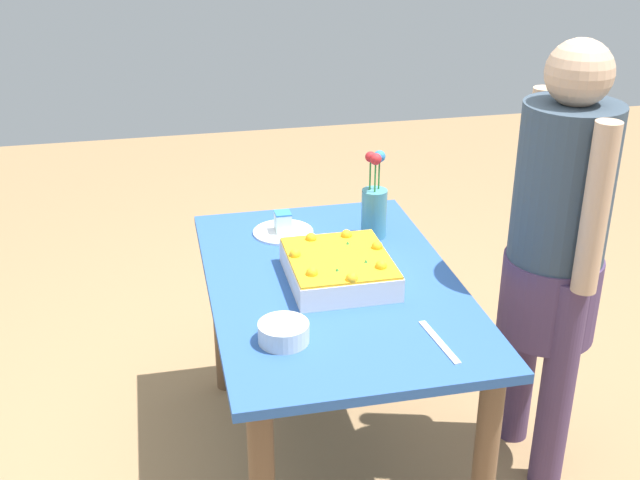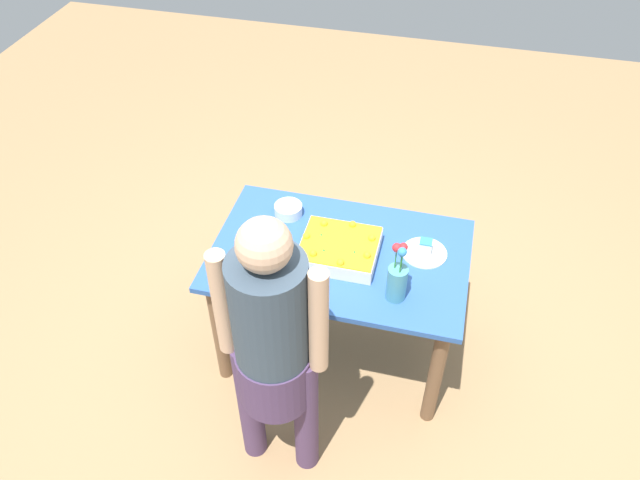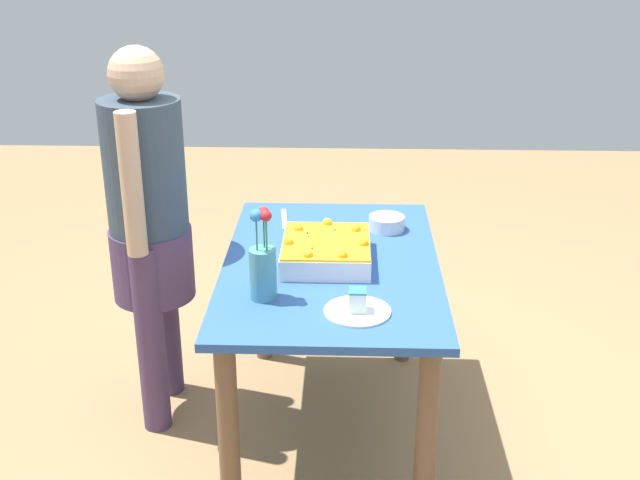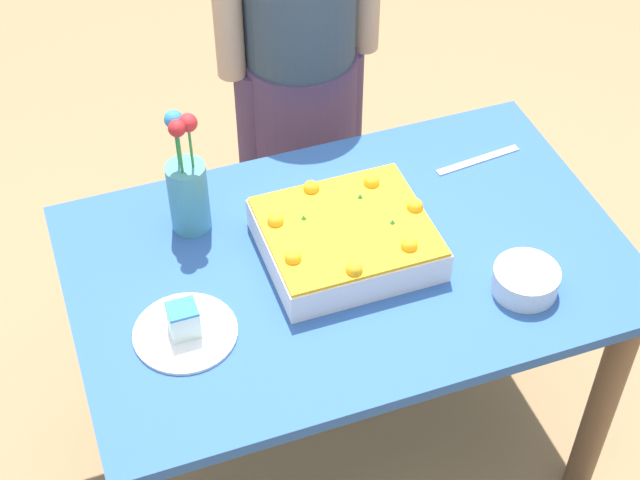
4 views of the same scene
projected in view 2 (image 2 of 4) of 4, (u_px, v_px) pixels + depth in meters
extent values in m
plane|color=#99754E|center=(337.00, 346.00, 3.50)|extent=(8.00, 8.00, 0.00)
cube|color=#2C559D|center=(340.00, 255.00, 3.02)|extent=(1.23, 0.79, 0.03)
cylinder|color=brown|center=(448.00, 280.00, 3.40)|extent=(0.07, 0.07, 0.70)
cylinder|color=brown|center=(259.00, 247.00, 3.59)|extent=(0.07, 0.07, 0.70)
cylinder|color=brown|center=(435.00, 375.00, 2.94)|extent=(0.07, 0.07, 0.70)
cylinder|color=brown|center=(219.00, 332.00, 3.13)|extent=(0.07, 0.07, 0.70)
cube|color=white|center=(339.00, 249.00, 2.97)|extent=(0.36, 0.32, 0.08)
cube|color=#F3A91D|center=(339.00, 243.00, 2.94)|extent=(0.36, 0.31, 0.01)
sphere|color=#F3A91D|center=(306.00, 236.00, 2.96)|extent=(0.04, 0.04, 0.04)
sphere|color=#F3A91D|center=(313.00, 254.00, 2.87)|extent=(0.04, 0.04, 0.04)
sphere|color=#F3A91D|center=(340.00, 263.00, 2.83)|extent=(0.04, 0.04, 0.04)
sphere|color=#F3A91D|center=(367.00, 255.00, 2.87)|extent=(0.04, 0.04, 0.04)
sphere|color=#F3A91D|center=(372.00, 238.00, 2.95)|extent=(0.04, 0.04, 0.04)
sphere|color=#F3A91D|center=(353.00, 224.00, 3.02)|extent=(0.04, 0.04, 0.04)
sphere|color=#F3A91D|center=(324.00, 224.00, 3.03)|extent=(0.04, 0.04, 0.04)
cone|color=#2D8438|center=(324.00, 250.00, 2.89)|extent=(0.02, 0.02, 0.02)
cone|color=#2D8438|center=(355.00, 252.00, 2.89)|extent=(0.02, 0.02, 0.02)
cone|color=#2D8438|center=(321.00, 235.00, 2.97)|extent=(0.02, 0.02, 0.02)
cylinder|color=white|center=(424.00, 253.00, 3.00)|extent=(0.22, 0.22, 0.01)
cube|color=white|center=(425.00, 247.00, 2.97)|extent=(0.06, 0.06, 0.07)
cube|color=#2F79BD|center=(426.00, 242.00, 2.95)|extent=(0.06, 0.06, 0.01)
cube|color=silver|center=(244.00, 267.00, 2.93)|extent=(0.23, 0.04, 0.00)
cylinder|color=teal|center=(397.00, 283.00, 2.74)|extent=(0.09, 0.09, 0.18)
cylinder|color=#2D8438|center=(396.00, 258.00, 2.64)|extent=(0.01, 0.01, 0.12)
sphere|color=red|center=(397.00, 248.00, 2.60)|extent=(0.04, 0.04, 0.04)
cylinder|color=#2D8438|center=(401.00, 262.00, 2.63)|extent=(0.01, 0.01, 0.12)
sphere|color=#2F7CC1|center=(402.00, 252.00, 2.58)|extent=(0.04, 0.04, 0.04)
cylinder|color=#2D8438|center=(402.00, 257.00, 2.65)|extent=(0.01, 0.01, 0.12)
sphere|color=red|center=(404.00, 247.00, 2.61)|extent=(0.04, 0.04, 0.04)
cylinder|color=silver|center=(288.00, 210.00, 3.20)|extent=(0.14, 0.14, 0.06)
cylinder|color=#493558|center=(306.00, 415.00, 2.74)|extent=(0.11, 0.11, 0.78)
cylinder|color=#493558|center=(250.00, 402.00, 2.79)|extent=(0.11, 0.11, 0.78)
cylinder|color=#493558|center=(275.00, 373.00, 2.58)|extent=(0.32, 0.31, 0.28)
cylinder|color=#354453|center=(270.00, 313.00, 2.32)|extent=(0.30, 0.30, 0.52)
sphere|color=tan|center=(264.00, 245.00, 2.09)|extent=(0.20, 0.20, 0.20)
cylinder|color=tan|center=(319.00, 323.00, 2.29)|extent=(0.08, 0.08, 0.52)
cylinder|color=tan|center=(222.00, 304.00, 2.36)|extent=(0.08, 0.08, 0.52)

